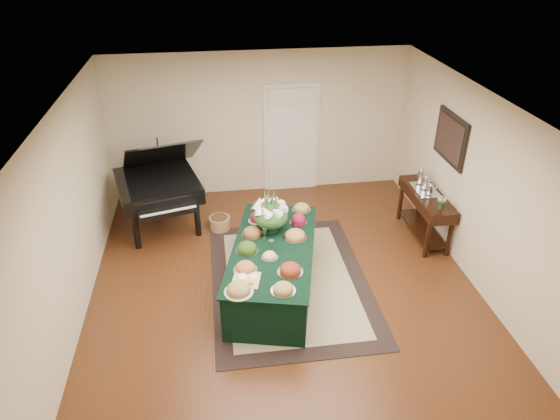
{
  "coord_description": "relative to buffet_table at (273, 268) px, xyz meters",
  "views": [
    {
      "loc": [
        -0.87,
        -5.79,
        4.6
      ],
      "look_at": [
        0.0,
        0.3,
        1.05
      ],
      "focal_mm": 32.0,
      "sensor_mm": 36.0,
      "label": 1
    }
  ],
  "objects": [
    {
      "name": "area_rug",
      "position": [
        0.26,
        0.14,
        -0.36
      ],
      "size": [
        2.27,
        3.18,
        0.01
      ],
      "color": "black",
      "rests_on": "ground"
    },
    {
      "name": "grand_piano",
      "position": [
        -1.68,
        1.99,
        0.43
      ],
      "size": [
        1.61,
        1.79,
        1.61
      ],
      "color": "black",
      "rests_on": "ground"
    },
    {
      "name": "food_platters",
      "position": [
        -0.03,
        0.05,
        0.41
      ],
      "size": [
        1.43,
        2.31,
        0.12
      ],
      "color": "#AFB8AE",
      "rests_on": "buffet_table"
    },
    {
      "name": "cutting_board",
      "position": [
        -0.42,
        -0.68,
        0.4
      ],
      "size": [
        0.41,
        0.41,
        0.1
      ],
      "color": "tan",
      "rests_on": "buffet_table"
    },
    {
      "name": "buffet_table",
      "position": [
        0.0,
        0.0,
        0.0
      ],
      "size": [
        1.63,
        2.53,
        0.73
      ],
      "color": "black",
      "rests_on": "ground"
    },
    {
      "name": "kitchen_doorway",
      "position": [
        0.76,
        3.11,
        0.66
      ],
      "size": [
        1.05,
        0.07,
        2.1
      ],
      "color": "silver",
      "rests_on": "ground"
    },
    {
      "name": "ground",
      "position": [
        0.16,
        0.14,
        -0.37
      ],
      "size": [
        6.0,
        6.0,
        0.0
      ],
      "primitive_type": "plane",
      "color": "black",
      "rests_on": "ground"
    },
    {
      "name": "wall_painting",
      "position": [
        2.87,
        1.04,
        1.38
      ],
      "size": [
        0.05,
        0.95,
        0.75
      ],
      "color": "black",
      "rests_on": "ground"
    },
    {
      "name": "wicker_basket",
      "position": [
        -0.7,
        1.75,
        -0.25
      ],
      "size": [
        0.36,
        0.36,
        0.23
      ],
      "primitive_type": "cylinder",
      "color": "#97643C",
      "rests_on": "ground"
    },
    {
      "name": "tea_service",
      "position": [
        2.65,
        1.19,
        0.56
      ],
      "size": [
        0.34,
        0.58,
        0.3
      ],
      "color": "silver",
      "rests_on": "mahogany_sideboard"
    },
    {
      "name": "floral_centerpiece",
      "position": [
        0.02,
        0.43,
        0.67
      ],
      "size": [
        0.52,
        0.52,
        0.52
      ],
      "color": "#153620",
      "rests_on": "buffet_table"
    },
    {
      "name": "mahogany_sideboard",
      "position": [
        2.65,
        1.04,
        0.26
      ],
      "size": [
        0.45,
        1.41,
        0.81
      ],
      "color": "black",
      "rests_on": "ground"
    },
    {
      "name": "green_goblets",
      "position": [
        -0.06,
        0.06,
        0.45
      ],
      "size": [
        0.13,
        0.4,
        0.18
      ],
      "color": "#153620",
      "rests_on": "buffet_table"
    },
    {
      "name": "pink_bouquet",
      "position": [
        2.65,
        0.55,
        0.58
      ],
      "size": [
        0.16,
        0.16,
        0.2
      ],
      "color": "#153620",
      "rests_on": "mahogany_sideboard"
    }
  ]
}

